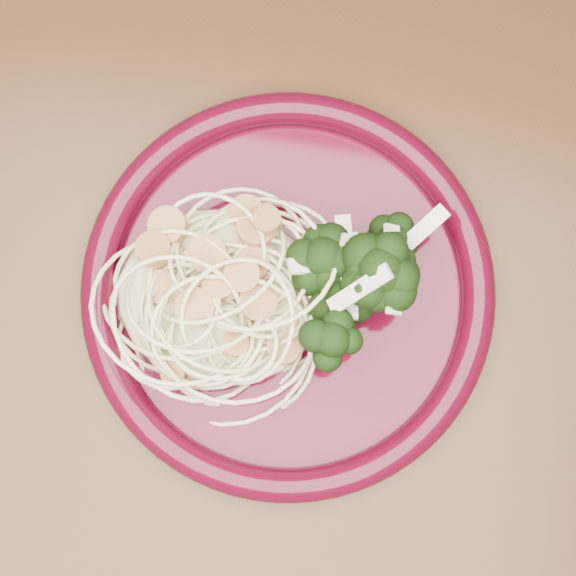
# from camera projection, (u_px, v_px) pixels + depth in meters

# --- Properties ---
(dining_table) EXTENTS (1.20, 0.80, 0.75)m
(dining_table) POSITION_uv_depth(u_px,v_px,m) (311.00, 411.00, 0.57)
(dining_table) COLOR #472814
(dining_table) RESTS_ON ground
(dinner_plate) EXTENTS (0.30, 0.30, 0.02)m
(dinner_plate) POSITION_uv_depth(u_px,v_px,m) (288.00, 291.00, 0.48)
(dinner_plate) COLOR #440616
(dinner_plate) RESTS_ON dining_table
(spaghetti_pile) EXTENTS (0.15, 0.14, 0.03)m
(spaghetti_pile) POSITION_uv_depth(u_px,v_px,m) (219.00, 294.00, 0.47)
(spaghetti_pile) COLOR beige
(spaghetti_pile) RESTS_ON dinner_plate
(scallop_cluster) EXTENTS (0.13, 0.13, 0.04)m
(scallop_cluster) POSITION_uv_depth(u_px,v_px,m) (214.00, 286.00, 0.44)
(scallop_cluster) COLOR #B67C49
(scallop_cluster) RESTS_ON spaghetti_pile
(broccoli_pile) EXTENTS (0.11, 0.15, 0.05)m
(broccoli_pile) POSITION_uv_depth(u_px,v_px,m) (374.00, 279.00, 0.46)
(broccoli_pile) COLOR black
(broccoli_pile) RESTS_ON dinner_plate
(onion_garnish) EXTENTS (0.08, 0.10, 0.05)m
(onion_garnish) POSITION_uv_depth(u_px,v_px,m) (380.00, 270.00, 0.43)
(onion_garnish) COLOR beige
(onion_garnish) RESTS_ON broccoli_pile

